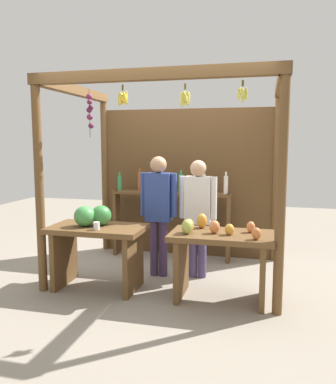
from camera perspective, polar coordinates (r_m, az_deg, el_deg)
ground_plane at (r=5.29m, az=0.50°, el=-11.82°), size 12.00×12.00×0.00m
market_stall at (r=5.42m, az=1.56°, el=4.23°), size 2.77×1.98×2.48m
fruit_counter_left at (r=4.72m, az=-10.41°, el=-6.60°), size 1.11×0.64×0.99m
fruit_counter_right at (r=4.34m, az=7.61°, el=-8.45°), size 1.11×0.64×0.92m
bottle_shelf_unit at (r=5.80m, az=0.41°, el=-2.11°), size 1.77×0.22×1.36m
vendor_man at (r=5.00m, az=-1.39°, el=-1.97°), size 0.48×0.21×1.56m
vendor_woman at (r=4.97m, az=4.39°, el=-2.42°), size 0.48×0.20×1.51m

